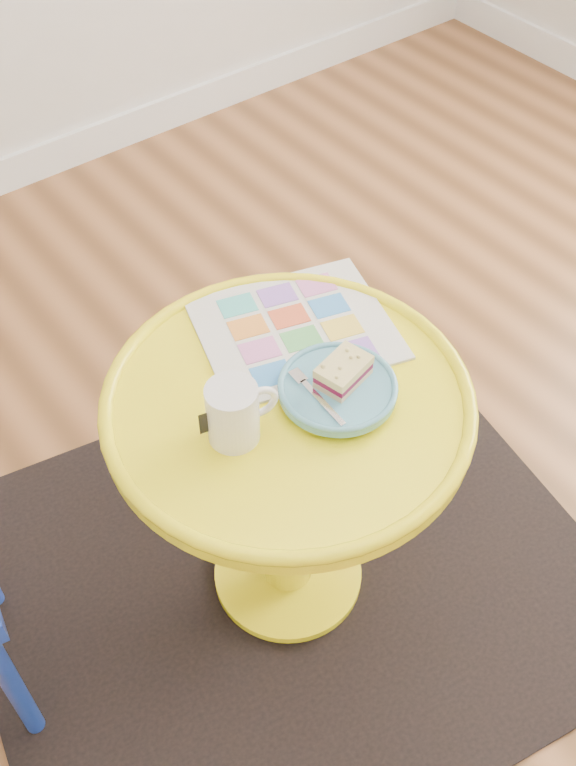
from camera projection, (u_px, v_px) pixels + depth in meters
floor at (455, 615)px, 1.81m from camera, size 4.00×4.00×0.00m
rug at (288, 575)px, 1.87m from camera, size 1.47×1.31×0.01m
side_table at (288, 459)px, 1.55m from camera, size 0.63×0.63×0.60m
newspaper at (295, 329)px, 1.54m from camera, size 0.41×0.37×0.01m
mug at (234, 412)px, 1.33m from camera, size 0.12×0.08×0.11m
plate at (338, 389)px, 1.42m from camera, size 0.20×0.20×0.02m
cake_slice at (343, 371)px, 1.41m from camera, size 0.10×0.08×0.04m
fork at (315, 395)px, 1.40m from camera, size 0.02×0.14×0.00m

